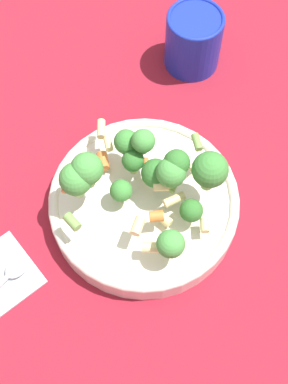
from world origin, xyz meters
name	(u,v)px	position (x,y,z in m)	size (l,w,h in m)	color
ground_plane	(144,209)	(0.00, 0.00, 0.00)	(3.00, 3.00, 0.00)	maroon
bowl	(144,203)	(0.00, 0.00, 0.02)	(0.27, 0.27, 0.04)	silver
pasta_salad	(146,177)	(0.00, 0.00, 0.09)	(0.22, 0.23, 0.09)	#8CB766
cup	(193,40)	(-0.17, -0.22, 0.05)	(0.09, 0.09, 0.10)	#192DAD
spoon	(1,283)	(0.22, 0.03, 0.01)	(0.14, 0.09, 0.01)	silver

